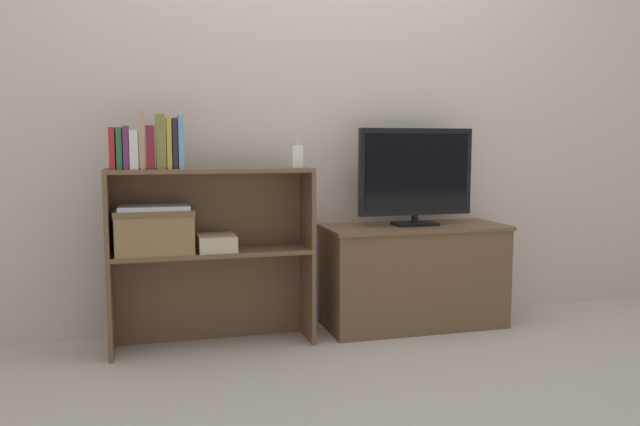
% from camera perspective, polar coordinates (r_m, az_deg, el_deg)
% --- Properties ---
extents(ground_plane, '(16.00, 16.00, 0.00)m').
position_cam_1_polar(ground_plane, '(3.06, 0.66, -11.94)').
color(ground_plane, '#BCB2A3').
extents(wall_back, '(10.00, 0.05, 2.40)m').
position_cam_1_polar(wall_back, '(3.31, -1.31, 10.49)').
color(wall_back, beige).
rests_on(wall_back, ground_plane).
extents(tv_stand, '(0.95, 0.40, 0.54)m').
position_cam_1_polar(tv_stand, '(3.34, 8.59, -5.68)').
color(tv_stand, brown).
rests_on(tv_stand, ground_plane).
extents(tv, '(0.62, 0.14, 0.50)m').
position_cam_1_polar(tv, '(3.27, 8.75, 3.52)').
color(tv, black).
rests_on(tv, tv_stand).
extents(bookshelf_lower_tier, '(0.94, 0.26, 0.46)m').
position_cam_1_polar(bookshelf_lower_tier, '(3.07, -9.86, -6.38)').
color(bookshelf_lower_tier, brown).
rests_on(bookshelf_lower_tier, ground_plane).
extents(bookshelf_upper_tier, '(0.94, 0.26, 0.38)m').
position_cam_1_polar(bookshelf_upper_tier, '(3.00, -10.00, 1.46)').
color(bookshelf_upper_tier, brown).
rests_on(bookshelf_upper_tier, bookshelf_lower_tier).
extents(book_crimson, '(0.02, 0.12, 0.18)m').
position_cam_1_polar(book_crimson, '(2.90, -18.46, 5.62)').
color(book_crimson, '#B22328').
rests_on(book_crimson, bookshelf_upper_tier).
extents(book_forest, '(0.02, 0.13, 0.18)m').
position_cam_1_polar(book_forest, '(2.90, -17.86, 5.64)').
color(book_forest, '#286638').
rests_on(book_forest, bookshelf_upper_tier).
extents(book_plum, '(0.02, 0.15, 0.19)m').
position_cam_1_polar(book_plum, '(2.90, -17.30, 5.72)').
color(book_plum, '#6B2D66').
rests_on(book_plum, bookshelf_upper_tier).
extents(book_ivory, '(0.04, 0.16, 0.17)m').
position_cam_1_polar(book_ivory, '(2.90, -16.64, 5.57)').
color(book_ivory, silver).
rests_on(book_ivory, bookshelf_upper_tier).
extents(book_tan, '(0.02, 0.15, 0.26)m').
position_cam_1_polar(book_tan, '(2.90, -15.96, 6.41)').
color(book_tan, tan).
rests_on(book_tan, bookshelf_upper_tier).
extents(book_maroon, '(0.04, 0.14, 0.19)m').
position_cam_1_polar(book_maroon, '(2.90, -15.25, 5.81)').
color(book_maroon, maroon).
rests_on(book_maroon, bookshelf_upper_tier).
extents(book_olive, '(0.04, 0.13, 0.24)m').
position_cam_1_polar(book_olive, '(2.90, -14.40, 6.32)').
color(book_olive, olive).
rests_on(book_olive, bookshelf_upper_tier).
extents(book_mustard, '(0.02, 0.13, 0.23)m').
position_cam_1_polar(book_mustard, '(2.90, -13.66, 6.22)').
color(book_mustard, gold).
rests_on(book_mustard, bookshelf_upper_tier).
extents(book_charcoal, '(0.02, 0.13, 0.23)m').
position_cam_1_polar(book_charcoal, '(2.90, -13.14, 6.19)').
color(book_charcoal, '#232328').
rests_on(book_charcoal, bookshelf_upper_tier).
extents(book_skyblue, '(0.02, 0.12, 0.24)m').
position_cam_1_polar(book_skyblue, '(2.90, -12.63, 6.35)').
color(book_skyblue, '#709ECC').
rests_on(book_skyblue, bookshelf_upper_tier).
extents(baby_monitor, '(0.05, 0.04, 0.14)m').
position_cam_1_polar(baby_monitor, '(3.00, -2.10, 5.21)').
color(baby_monitor, white).
rests_on(baby_monitor, bookshelf_upper_tier).
extents(storage_basket_left, '(0.35, 0.23, 0.20)m').
position_cam_1_polar(storage_basket_left, '(2.93, -14.88, -1.45)').
color(storage_basket_left, '#937047').
rests_on(storage_basket_left, bookshelf_lower_tier).
extents(laptop, '(0.31, 0.21, 0.02)m').
position_cam_1_polar(laptop, '(2.92, -14.94, 0.50)').
color(laptop, '#BCBCC1').
rests_on(laptop, storage_basket_left).
extents(magazine_stack, '(0.17, 0.21, 0.07)m').
position_cam_1_polar(magazine_stack, '(2.96, -9.43, -2.70)').
color(magazine_stack, beige).
rests_on(magazine_stack, bookshelf_lower_tier).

